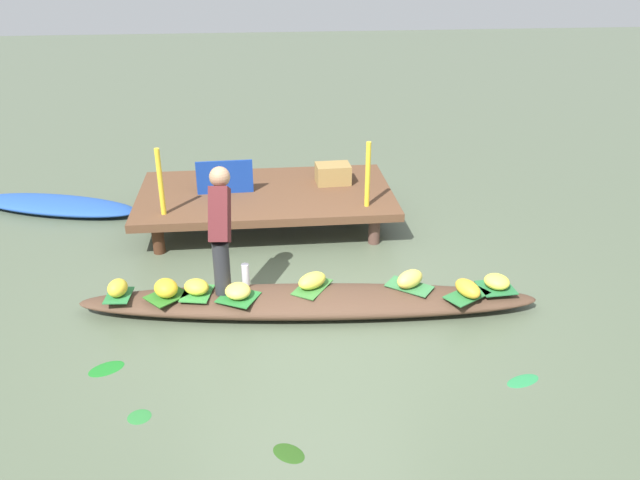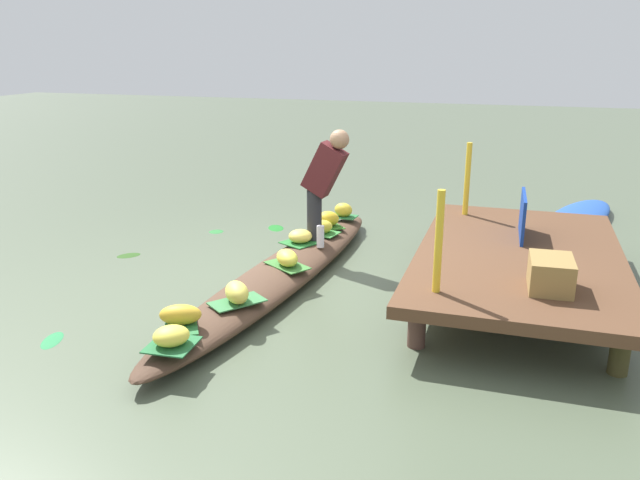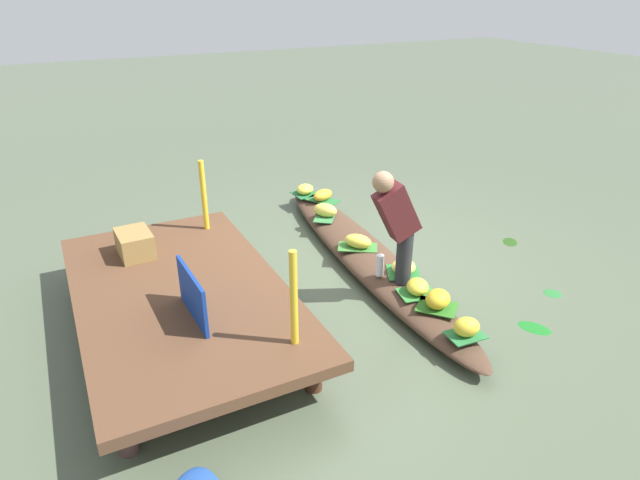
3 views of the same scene
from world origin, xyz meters
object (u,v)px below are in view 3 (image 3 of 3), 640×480
(vendor_boat, at_px, (365,256))
(banana_bunch_1, at_px, (418,287))
(banana_bunch_3, at_px, (404,267))
(water_bottle, at_px, (380,265))
(produce_crate, at_px, (135,244))
(banana_bunch_4, at_px, (358,241))
(vendor_person, at_px, (397,221))
(banana_bunch_7, at_px, (438,299))
(banana_bunch_2, at_px, (325,210))
(banana_bunch_0, at_px, (466,327))
(banana_bunch_5, at_px, (323,195))
(banana_bunch_6, at_px, (305,189))
(market_banner, at_px, (192,295))

(vendor_boat, distance_m, banana_bunch_1, 1.11)
(banana_bunch_1, bearing_deg, banana_bunch_3, -16.08)
(water_bottle, bearing_deg, produce_crate, 62.58)
(banana_bunch_4, height_order, vendor_person, vendor_person)
(water_bottle, bearing_deg, banana_bunch_4, -10.97)
(banana_bunch_7, bearing_deg, banana_bunch_2, -1.43)
(banana_bunch_4, distance_m, vendor_person, 1.06)
(produce_crate, bearing_deg, banana_bunch_0, -135.95)
(banana_bunch_5, xyz_separation_m, banana_bunch_7, (-2.91, 0.29, 0.01))
(banana_bunch_7, bearing_deg, banana_bunch_3, -8.00)
(vendor_boat, bearing_deg, banana_bunch_7, -177.50)
(banana_bunch_0, height_order, banana_bunch_3, banana_bunch_0)
(vendor_boat, distance_m, banana_bunch_0, 1.86)
(banana_bunch_3, height_order, banana_bunch_6, same)
(vendor_person, bearing_deg, banana_bunch_2, -5.69)
(banana_bunch_5, distance_m, market_banner, 3.42)
(banana_bunch_0, height_order, market_banner, market_banner)
(banana_bunch_0, xyz_separation_m, banana_bunch_7, (0.47, -0.06, 0.00))
(banana_bunch_0, bearing_deg, banana_bunch_4, -1.06)
(banana_bunch_1, distance_m, produce_crate, 2.86)
(banana_bunch_2, xyz_separation_m, banana_bunch_5, (0.52, -0.23, -0.01))
(water_bottle, xyz_separation_m, produce_crate, (1.15, 2.21, 0.24))
(water_bottle, bearing_deg, banana_bunch_6, -7.44)
(vendor_boat, xyz_separation_m, banana_bunch_7, (-1.38, 0.06, 0.20))
(banana_bunch_1, bearing_deg, vendor_person, 21.33)
(banana_bunch_0, xyz_separation_m, banana_bunch_5, (3.38, -0.34, -0.01))
(banana_bunch_5, relative_size, produce_crate, 0.72)
(market_banner, bearing_deg, banana_bunch_5, -47.42)
(vendor_boat, relative_size, banana_bunch_4, 14.25)
(banana_bunch_1, distance_m, banana_bunch_2, 2.10)
(banana_bunch_6, distance_m, vendor_person, 2.77)
(vendor_boat, distance_m, banana_bunch_2, 1.03)
(banana_bunch_1, distance_m, banana_bunch_5, 2.64)
(banana_bunch_4, xyz_separation_m, banana_bunch_7, (-1.42, -0.02, 0.01))
(banana_bunch_3, bearing_deg, banana_bunch_1, 163.92)
(banana_bunch_3, relative_size, produce_crate, 0.57)
(banana_bunch_4, distance_m, banana_bunch_5, 1.52)
(water_bottle, height_order, produce_crate, produce_crate)
(banana_bunch_3, bearing_deg, banana_bunch_4, 9.33)
(banana_bunch_5, relative_size, vendor_person, 0.26)
(banana_bunch_0, relative_size, banana_bunch_3, 0.91)
(vendor_person, bearing_deg, water_bottle, 7.36)
(vendor_person, bearing_deg, banana_bunch_5, -9.88)
(banana_bunch_5, relative_size, banana_bunch_7, 1.23)
(banana_bunch_5, height_order, produce_crate, produce_crate)
(banana_bunch_7, distance_m, produce_crate, 3.05)
(banana_bunch_1, relative_size, banana_bunch_2, 0.79)
(banana_bunch_0, height_order, water_bottle, water_bottle)
(banana_bunch_7, height_order, market_banner, market_banner)
(market_banner, bearing_deg, banana_bunch_0, -117.52)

